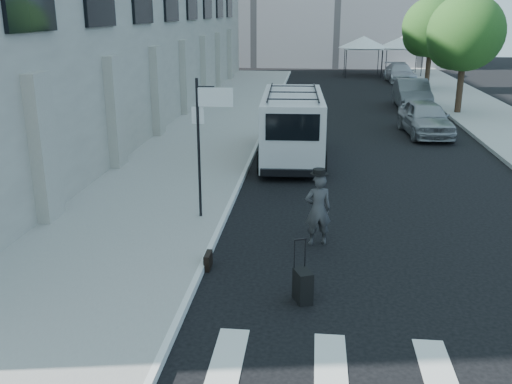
% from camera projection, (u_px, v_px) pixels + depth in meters
% --- Properties ---
extents(ground, '(120.00, 120.00, 0.00)m').
position_uv_depth(ground, '(298.00, 282.00, 11.41)').
color(ground, black).
rests_on(ground, ground).
extents(sidewalk_left, '(4.50, 48.00, 0.15)m').
position_uv_depth(sidewalk_left, '(219.00, 124.00, 26.96)').
color(sidewalk_left, gray).
rests_on(sidewalk_left, ground).
extents(sidewalk_right, '(4.00, 56.00, 0.15)m').
position_uv_depth(sidewalk_right, '(485.00, 114.00, 29.45)').
color(sidewalk_right, gray).
rests_on(sidewalk_right, ground).
extents(sign_pole, '(1.03, 0.07, 3.50)m').
position_uv_depth(sign_pole, '(207.00, 120.00, 13.87)').
color(sign_pole, black).
rests_on(sign_pole, sidewalk_left).
extents(tree_near, '(3.80, 3.83, 6.03)m').
position_uv_depth(tree_near, '(463.00, 36.00, 28.56)').
color(tree_near, black).
rests_on(tree_near, ground).
extents(tree_far, '(3.80, 3.83, 6.03)m').
position_uv_depth(tree_far, '(429.00, 30.00, 37.08)').
color(tree_far, black).
rests_on(tree_far, ground).
extents(tent_left, '(4.00, 4.00, 3.20)m').
position_uv_depth(tent_left, '(364.00, 42.00, 46.19)').
color(tent_left, black).
rests_on(tent_left, ground).
extents(tent_right, '(4.00, 4.00, 3.20)m').
position_uv_depth(tent_right, '(403.00, 42.00, 46.35)').
color(tent_right, black).
rests_on(tent_right, ground).
extents(businessman, '(0.69, 0.54, 1.69)m').
position_uv_depth(businessman, '(318.00, 210.00, 13.01)').
color(businessman, '#39393B').
rests_on(businessman, ground).
extents(briefcase, '(0.12, 0.44, 0.34)m').
position_uv_depth(briefcase, '(208.00, 261.00, 11.97)').
color(briefcase, black).
rests_on(briefcase, ground).
extents(suitcase, '(0.41, 0.49, 1.18)m').
position_uv_depth(suitcase, '(303.00, 286.00, 10.57)').
color(suitcase, black).
rests_on(suitcase, ground).
extents(cargo_van, '(2.46, 6.43, 2.38)m').
position_uv_depth(cargo_van, '(292.00, 125.00, 20.51)').
color(cargo_van, silver).
rests_on(cargo_van, ground).
extents(parked_car_a, '(2.08, 4.50, 1.49)m').
position_uv_depth(parked_car_a, '(425.00, 118.00, 24.61)').
color(parked_car_a, gray).
rests_on(parked_car_a, ground).
extents(parked_car_b, '(1.77, 4.81, 1.57)m').
position_uv_depth(parked_car_b, '(412.00, 94.00, 31.39)').
color(parked_car_b, '#4E5155').
rests_on(parked_car_b, ground).
extents(parked_car_c, '(2.14, 4.78, 1.36)m').
position_uv_depth(parked_car_c, '(400.00, 73.00, 42.91)').
color(parked_car_c, '#B1B2B9').
rests_on(parked_car_c, ground).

